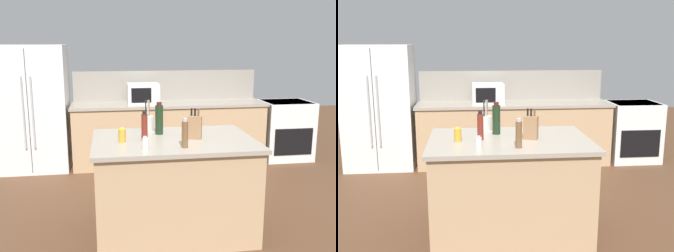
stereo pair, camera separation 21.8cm
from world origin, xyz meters
The scene contains 14 objects.
ground_plane centered at (0.00, 0.00, 0.00)m, with size 14.00×14.00×0.00m, color brown.
back_counter_run centered at (0.30, 2.20, 0.47)m, with size 2.90×0.66×0.94m.
wall_backsplash centered at (0.30, 2.52, 1.17)m, with size 2.86×0.03×0.46m, color gray.
kitchen_island centered at (0.00, 0.00, 0.47)m, with size 1.53×1.06×0.94m.
refrigerator centered at (-1.68, 2.25, 0.90)m, with size 0.98×0.75×1.80m.
range_oven centered at (2.17, 2.20, 0.47)m, with size 0.76×0.65×0.92m.
microwave centered at (-0.09, 2.20, 1.09)m, with size 0.46×0.39×0.30m.
knife_block centered at (0.20, -0.01, 1.05)m, with size 0.16×0.14×0.29m.
utensil_crock centered at (-0.21, 0.40, 1.02)m, with size 0.12×0.12×0.32m.
salt_shaker centered at (-0.30, -0.33, 0.99)m, with size 0.05×0.05×0.12m.
honey_jar centered at (-0.49, -0.04, 1.00)m, with size 0.07×0.07×0.13m.
pepper_grinder centered at (0.05, -0.32, 1.06)m, with size 0.06×0.06×0.26m.
wine_bottle centered at (-0.11, 0.22, 1.09)m, with size 0.08×0.08×0.32m.
vinegar_bottle centered at (-0.28, 0.00, 1.07)m, with size 0.06×0.06×0.27m.
Camera 1 is at (-0.60, -3.57, 1.85)m, focal length 42.00 mm.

